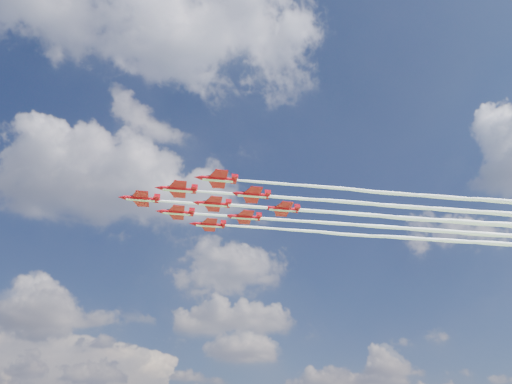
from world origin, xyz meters
The scene contains 9 objects.
jet_lead centered at (45.28, -4.87, 80.25)m, with size 139.42×10.41×2.95m.
jet_row2_port centered at (55.50, -12.77, 80.25)m, with size 139.42×10.41×2.95m.
jet_row2_starb centered at (56.00, 2.36, 80.25)m, with size 139.42×10.41×2.95m.
jet_row3_port centered at (65.72, -20.68, 80.25)m, with size 139.42×10.41×2.95m.
jet_row3_centre centered at (66.22, -5.55, 80.25)m, with size 139.42×10.41×2.95m.
jet_row3_starb centered at (66.71, 9.58, 80.25)m, with size 139.42×10.41×2.95m.
jet_row4_port centered at (76.44, -13.46, 80.25)m, with size 139.42×10.41×2.95m.
jet_row4_starb centered at (76.94, 1.67, 80.25)m, with size 139.42×10.41×2.95m.
jet_tail centered at (87.16, -6.24, 80.25)m, with size 139.42×10.41×2.95m.
Camera 1 is at (-12.43, -134.70, 14.33)m, focal length 35.00 mm.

